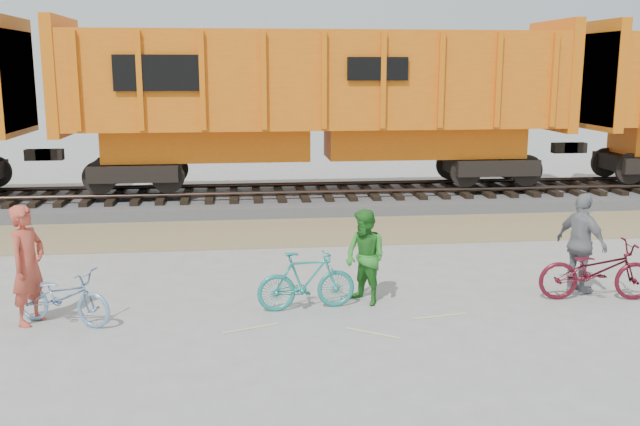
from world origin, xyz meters
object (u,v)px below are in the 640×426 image
Objects in this scene: bicycle_blue at (62,297)px; bicycle_maroon at (597,270)px; hopper_car_center at (317,99)px; person_man at (365,257)px; person_solo at (28,265)px; person_woman at (581,244)px; bicycle_teal at (306,281)px.

bicycle_maroon is (8.71, 0.20, 0.07)m from bicycle_blue.
hopper_car_center reaches higher than person_man.
person_woman is at bearing -64.76° from person_solo.
person_woman is at bearing -92.86° from bicycle_teal.
person_man is (5.28, 0.35, -0.13)m from person_solo.
person_solo is (-5.45, -9.16, -2.08)m from hopper_car_center.
person_solo is at bearing -120.74° from hopper_car_center.
bicycle_teal is at bearing -112.88° from person_man.
person_solo is at bearing 84.91° from bicycle_teal.
person_solo reaches higher than bicycle_maroon.
person_solo is 5.29m from person_man.
person_man reaches higher than bicycle_maroon.
bicycle_blue is at bearing 70.85° from person_woman.
person_man is 0.90× the size of person_woman.
hopper_car_center is 7.94× the size of person_woman.
bicycle_maroon is 0.56m from person_woman.
bicycle_maroon is (4.93, -0.05, 0.02)m from bicycle_teal.
person_man is at bearing -91.12° from hopper_car_center.
hopper_car_center reaches higher than bicycle_teal.
hopper_car_center is 8.65× the size of bicycle_teal.
person_solo is 1.17× the size of person_man.
person_woman is (9.11, 0.50, -0.05)m from person_solo.
person_woman is (3.83, 0.15, 0.09)m from person_man.
bicycle_blue is 8.64m from person_woman.
person_man is (4.78, 0.45, 0.36)m from bicycle_blue.
person_man is (-0.17, -8.82, -2.21)m from hopper_car_center.
hopper_car_center is 10.86m from person_solo.
person_woman is (-0.10, 0.40, 0.37)m from bicycle_maroon.
bicycle_maroon is at bearing -64.82° from bicycle_blue.
person_man is at bearing -85.73° from bicycle_teal.
hopper_car_center reaches higher than bicycle_blue.
bicycle_teal is (-1.17, -9.02, -2.52)m from hopper_car_center.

